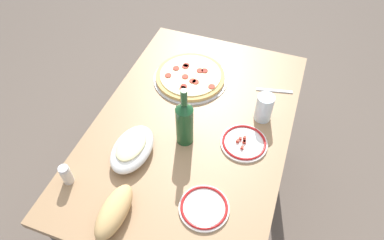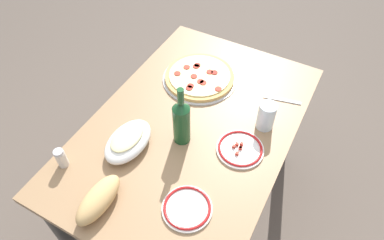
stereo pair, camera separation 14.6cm
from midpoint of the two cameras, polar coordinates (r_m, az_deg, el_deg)
The scene contains 11 objects.
ground_plane at distance 2.10m, azimuth 2.05°, elevation -13.94°, with size 8.00×8.00×0.00m, color brown.
dining_table at distance 1.58m, azimuth 2.64°, elevation -3.94°, with size 1.24×0.82×0.73m.
pepperoni_pizza at distance 1.68m, azimuth 3.78°, elevation 6.98°, with size 0.36×0.36×0.03m.
baked_pasta_dish at distance 1.39m, azimuth -7.60°, elevation -3.53°, with size 0.24×0.15×0.08m.
wine_bottle at distance 1.34m, azimuth 1.51°, elevation -0.40°, with size 0.07×0.07×0.28m.
water_glass at distance 1.48m, azimuth 14.97°, elevation 0.49°, with size 0.07×0.07×0.13m, color silver.
side_plate_near at distance 1.42m, azimuth 10.90°, elevation -4.87°, with size 0.19×0.19×0.02m.
side_plate_far at distance 1.26m, azimuth 2.62°, elevation -14.55°, with size 0.18×0.18×0.02m.
bread_loaf at distance 1.26m, azimuth -11.96°, elevation -12.96°, with size 0.22×0.09×0.08m, color tan.
spice_shaker at distance 1.39m, azimuth -18.03°, elevation -6.19°, with size 0.04×0.04×0.09m.
fork_left at distance 1.65m, azimuth 17.17°, elevation 3.06°, with size 0.17×0.02×0.01m, color #B7B7BC.
Camera 2 is at (0.84, 0.45, 1.87)m, focal length 32.28 mm.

